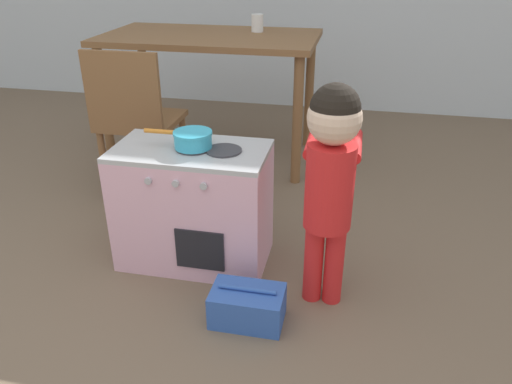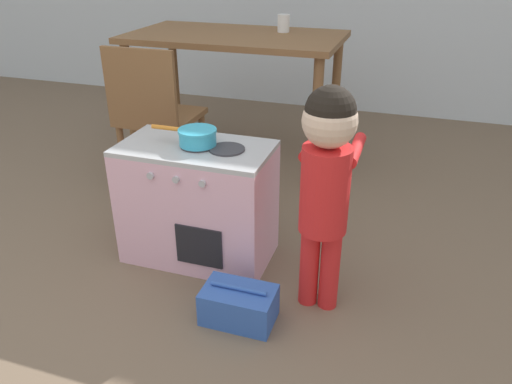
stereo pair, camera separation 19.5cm
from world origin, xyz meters
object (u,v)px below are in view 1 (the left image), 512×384
(child_figure, at_px, (331,166))
(toy_basket, at_px, (247,306))
(play_kitchen, at_px, (194,206))
(dining_chair_near, at_px, (136,119))
(toy_pot, at_px, (192,138))
(dining_table, at_px, (210,52))
(cup_on_table, at_px, (257,23))

(child_figure, xyz_separation_m, toy_basket, (-0.26, -0.19, -0.51))
(play_kitchen, distance_m, dining_chair_near, 0.71)
(toy_pot, xyz_separation_m, toy_basket, (0.30, -0.36, -0.50))
(dining_table, xyz_separation_m, dining_chair_near, (-0.21, -0.66, -0.22))
(dining_table, bearing_deg, toy_pot, -77.16)
(play_kitchen, distance_m, dining_table, 1.26)
(dining_chair_near, bearing_deg, cup_on_table, 59.78)
(toy_basket, relative_size, dining_chair_near, 0.33)
(play_kitchen, xyz_separation_m, dining_table, (-0.25, 1.17, 0.40))
(dining_table, height_order, cup_on_table, cup_on_table)
(dining_table, height_order, dining_chair_near, dining_chair_near)
(play_kitchen, relative_size, cup_on_table, 6.15)
(dining_table, bearing_deg, play_kitchen, -77.73)
(play_kitchen, relative_size, toy_basket, 2.35)
(play_kitchen, distance_m, cup_on_table, 1.43)
(play_kitchen, xyz_separation_m, cup_on_table, (0.01, 1.32, 0.56))
(cup_on_table, bearing_deg, dining_table, -149.65)
(cup_on_table, bearing_deg, play_kitchen, -90.22)
(child_figure, height_order, dining_table, child_figure)
(dining_table, bearing_deg, child_figure, -58.15)
(toy_pot, distance_m, toy_basket, 0.69)
(dining_table, relative_size, dining_chair_near, 1.57)
(toy_basket, bearing_deg, play_kitchen, 131.33)
(toy_basket, bearing_deg, child_figure, 36.48)
(play_kitchen, height_order, toy_basket, play_kitchen)
(child_figure, bearing_deg, dining_chair_near, 147.01)
(child_figure, distance_m, toy_basket, 0.60)
(toy_basket, height_order, dining_chair_near, dining_chair_near)
(toy_pot, bearing_deg, dining_table, 102.84)
(dining_chair_near, bearing_deg, play_kitchen, -47.54)
(toy_basket, bearing_deg, toy_pot, 130.18)
(toy_basket, bearing_deg, dining_chair_near, 132.00)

